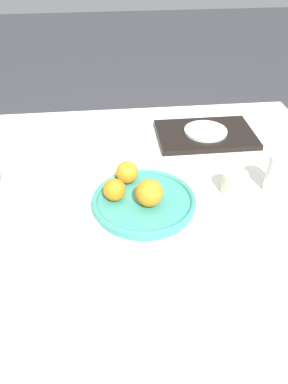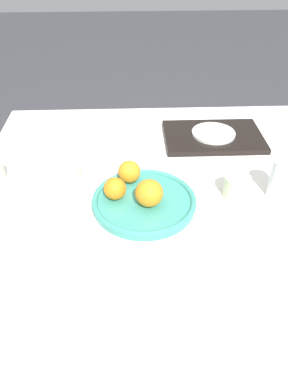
{
  "view_description": "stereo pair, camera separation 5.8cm",
  "coord_description": "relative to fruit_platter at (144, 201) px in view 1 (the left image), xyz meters",
  "views": [
    {
      "loc": [
        -0.17,
        -1.07,
        1.47
      ],
      "look_at": [
        -0.08,
        -0.21,
        0.81
      ],
      "focal_mm": 35.0,
      "sensor_mm": 36.0,
      "label": 1
    },
    {
      "loc": [
        -0.11,
        -1.07,
        1.47
      ],
      "look_at": [
        -0.08,
        -0.21,
        0.81
      ],
      "focal_mm": 35.0,
      "sensor_mm": 36.0,
      "label": 2
    }
  ],
  "objects": [
    {
      "name": "side_plate",
      "position": [
        0.28,
        0.39,
        0.01
      ],
      "size": [
        0.16,
        0.16,
        0.01
      ],
      "color": "silver",
      "rests_on": "serving_tray"
    },
    {
      "name": "fruit_platter",
      "position": [
        0.0,
        0.0,
        0.0
      ],
      "size": [
        0.31,
        0.31,
        0.03
      ],
      "color": "teal",
      "rests_on": "table"
    },
    {
      "name": "water_glass",
      "position": [
        0.41,
        0.03,
        0.05
      ],
      "size": [
        0.06,
        0.06,
        0.13
      ],
      "color": "silver",
      "rests_on": "table"
    },
    {
      "name": "orange_0",
      "position": [
        0.01,
        -0.02,
        0.05
      ],
      "size": [
        0.08,
        0.08,
        0.08
      ],
      "color": "orange",
      "rests_on": "fruit_platter"
    },
    {
      "name": "table",
      "position": [
        0.08,
        0.21,
        -0.39
      ],
      "size": [
        1.25,
        0.92,
        0.76
      ],
      "color": "silver",
      "rests_on": "ground_plane"
    },
    {
      "name": "orange_2",
      "position": [
        -0.08,
        0.02,
        0.04
      ],
      "size": [
        0.07,
        0.07,
        0.07
      ],
      "color": "orange",
      "rests_on": "fruit_platter"
    },
    {
      "name": "cup_1",
      "position": [
        0.28,
        0.04,
        0.02
      ],
      "size": [
        0.08,
        0.08,
        0.07
      ],
      "color": "beige",
      "rests_on": "table"
    },
    {
      "name": "orange_1",
      "position": [
        -0.04,
        0.1,
        0.04
      ],
      "size": [
        0.07,
        0.07,
        0.07
      ],
      "color": "orange",
      "rests_on": "fruit_platter"
    },
    {
      "name": "ground_plane",
      "position": [
        0.08,
        0.21,
        -0.77
      ],
      "size": [
        12.0,
        12.0,
        0.0
      ],
      "primitive_type": "plane",
      "color": "#38383D"
    },
    {
      "name": "cup_0",
      "position": [
        -0.24,
        0.14,
        0.02
      ],
      "size": [
        0.09,
        0.09,
        0.06
      ],
      "color": "beige",
      "rests_on": "table"
    },
    {
      "name": "serving_tray",
      "position": [
        0.28,
        0.39,
        -0.0
      ],
      "size": [
        0.37,
        0.25,
        0.02
      ],
      "color": "black",
      "rests_on": "table"
    }
  ]
}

